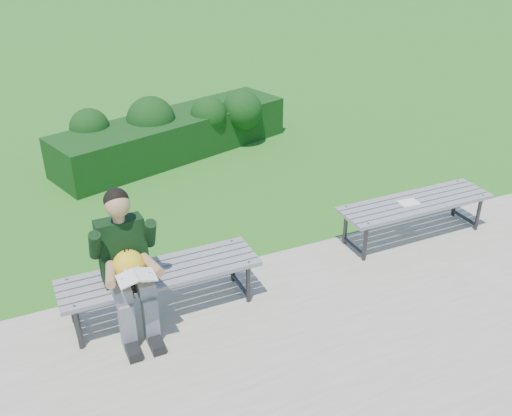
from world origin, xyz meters
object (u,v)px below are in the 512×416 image
Objects in this scene: hedge at (174,130)px; bench_right at (415,205)px; bench_left at (161,276)px; paper_sheet at (409,203)px; seated_boy at (127,261)px.

hedge reaches higher than bench_right.
paper_sheet is at bearing 2.91° from bench_left.
seated_boy is at bearing -175.59° from paper_sheet.
hedge is 3.92m from bench_left.
hedge is at bearing 114.01° from paper_sheet.
bench_left is 2.97m from bench_right.
bench_left and bench_right have the same top height.
bench_right is at bearing 4.27° from seated_boy.
bench_left is 1.00× the size of bench_right.
bench_right is at bearing 0.00° from paper_sheet.
seated_boy is at bearing -161.80° from bench_left.
bench_left is at bearing -177.09° from paper_sheet.
hedge reaches higher than paper_sheet.
paper_sheet is (3.17, 0.24, -0.24)m from seated_boy.
seated_boy is 5.60× the size of paper_sheet.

